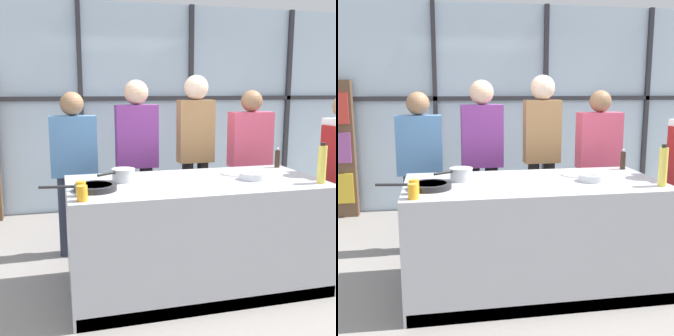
{
  "view_description": "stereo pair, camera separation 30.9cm",
  "coord_description": "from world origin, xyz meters",
  "views": [
    {
      "loc": [
        -1.09,
        -3.23,
        1.66
      ],
      "look_at": [
        -0.21,
        0.1,
        1.02
      ],
      "focal_mm": 45.0,
      "sensor_mm": 36.0,
      "label": 1
    },
    {
      "loc": [
        -0.79,
        -3.29,
        1.66
      ],
      "look_at": [
        -0.21,
        0.1,
        1.02
      ],
      "focal_mm": 45.0,
      "sensor_mm": 36.0,
      "label": 2
    }
  ],
  "objects": [
    {
      "name": "mixing_bowl",
      "position": [
        0.48,
        -0.07,
        0.95
      ],
      "size": [
        0.22,
        0.22,
        0.06
      ],
      "color": "silver",
      "rests_on": "demo_island"
    },
    {
      "name": "spectator_far_right",
      "position": [
        0.94,
        0.96,
        0.93
      ],
      "size": [
        0.46,
        0.23,
        1.65
      ],
      "rotation": [
        0.0,
        0.0,
        3.14
      ],
      "color": "black",
      "rests_on": "ground_plane"
    },
    {
      "name": "spectator_center_right",
      "position": [
        0.31,
        0.96,
        1.07
      ],
      "size": [
        0.38,
        0.25,
        1.81
      ],
      "rotation": [
        0.0,
        0.0,
        3.14
      ],
      "color": "black",
      "rests_on": "ground_plane"
    },
    {
      "name": "spectator_center_left",
      "position": [
        -0.31,
        0.96,
        1.01
      ],
      "size": [
        0.42,
        0.25,
        1.76
      ],
      "rotation": [
        0.0,
        0.0,
        3.14
      ],
      "color": "black",
      "rests_on": "ground_plane"
    },
    {
      "name": "bookshelf",
      "position": [
        -2.03,
        2.39,
        0.89
      ],
      "size": [
        0.43,
        0.19,
        1.78
      ],
      "color": "brown",
      "rests_on": "ground_plane"
    },
    {
      "name": "demo_island",
      "position": [
        -0.0,
        -0.0,
        0.46
      ],
      "size": [
        2.1,
        1.02,
        0.92
      ],
      "color": "#A8AAB2",
      "rests_on": "ground_plane"
    },
    {
      "name": "ground_plane",
      "position": [
        0.0,
        0.0,
        0.0
      ],
      "size": [
        18.0,
        18.0,
        0.0
      ],
      "primitive_type": "plane",
      "color": "gray"
    },
    {
      "name": "juice_glass_far",
      "position": [
        -0.95,
        -0.27,
        0.97
      ],
      "size": [
        0.07,
        0.07,
        0.11
      ],
      "primitive_type": "cylinder",
      "color": "orange",
      "rests_on": "demo_island"
    },
    {
      "name": "juice_glass_near",
      "position": [
        -0.95,
        -0.41,
        0.97
      ],
      "size": [
        0.07,
        0.07,
        0.11
      ],
      "primitive_type": "cylinder",
      "color": "orange",
      "rests_on": "demo_island"
    },
    {
      "name": "pepper_grinder",
      "position": [
        0.96,
        0.38,
        1.0
      ],
      "size": [
        0.05,
        0.05,
        0.19
      ],
      "color": "#332319",
      "rests_on": "demo_island"
    },
    {
      "name": "frying_pan",
      "position": [
        -0.84,
        -0.12,
        0.94
      ],
      "size": [
        0.57,
        0.32,
        0.04
      ],
      "color": "#232326",
      "rests_on": "demo_island"
    },
    {
      "name": "white_plate",
      "position": [
        0.43,
        0.18,
        0.92
      ],
      "size": [
        0.26,
        0.26,
        0.01
      ],
      "primitive_type": "cylinder",
      "color": "white",
      "rests_on": "demo_island"
    },
    {
      "name": "oil_bottle",
      "position": [
        0.95,
        -0.34,
        1.07
      ],
      "size": [
        0.07,
        0.07,
        0.33
      ],
      "color": "#E0CC4C",
      "rests_on": "demo_island"
    },
    {
      "name": "saucepan",
      "position": [
        -0.59,
        0.12,
        0.97
      ],
      "size": [
        0.32,
        0.24,
        0.11
      ],
      "color": "silver",
      "rests_on": "demo_island"
    },
    {
      "name": "spectator_far_left",
      "position": [
        -0.94,
        0.96,
        0.93
      ],
      "size": [
        0.45,
        0.23,
        1.64
      ],
      "rotation": [
        0.0,
        0.0,
        3.14
      ],
      "color": "#232838",
      "rests_on": "ground_plane"
    },
    {
      "name": "back_window_wall",
      "position": [
        0.0,
        2.58,
        1.4
      ],
      "size": [
        6.4,
        0.1,
        2.8
      ],
      "color": "silver",
      "rests_on": "ground_plane"
    }
  ]
}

